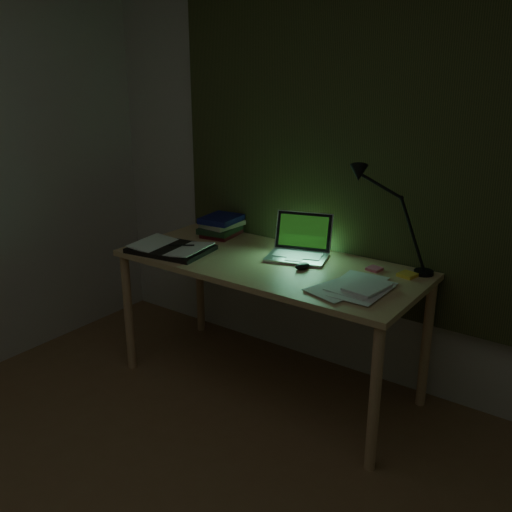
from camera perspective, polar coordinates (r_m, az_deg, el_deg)
The scene contains 11 objects.
wall_back at distance 3.20m, azimuth 9.64°, elevation 9.14°, with size 3.50×0.00×2.50m, color beige.
curtain at distance 3.13m, azimuth 9.50°, elevation 12.66°, with size 2.20×0.06×2.00m, color #31381C.
desk at distance 3.21m, azimuth 1.26°, elevation -6.92°, with size 1.66×0.73×0.76m, color tan, non-canonical shape.
laptop at distance 3.07m, azimuth 4.15°, elevation 1.74°, with size 0.32×0.36×0.23m, color silver, non-canonical shape.
open_textbook at distance 3.26m, azimuth -8.50°, elevation 0.80°, with size 0.43×0.31×0.04m, color white, non-canonical shape.
book_stack at distance 3.51m, azimuth -3.52°, elevation 3.03°, with size 0.20×0.24×0.13m, color white, non-canonical shape.
loose_papers at distance 2.76m, azimuth 10.25°, elevation -2.87°, with size 0.34×0.36×0.02m, color silver, non-canonical shape.
mouse at distance 2.95m, azimuth 4.66°, elevation -1.00°, with size 0.06×0.09×0.03m, color black.
sticky_yellow at distance 2.94m, azimuth 14.91°, elevation -1.83°, with size 0.08×0.08×0.02m, color yellow.
sticky_pink at distance 2.99m, azimuth 11.75°, elevation -1.27°, with size 0.07×0.07×0.01m, color #F45F81.
desk_lamp at distance 2.92m, azimuth 16.87°, elevation 3.09°, with size 0.35×0.27×0.53m, color black, non-canonical shape.
Camera 1 is at (1.38, -0.83, 1.77)m, focal length 40.00 mm.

